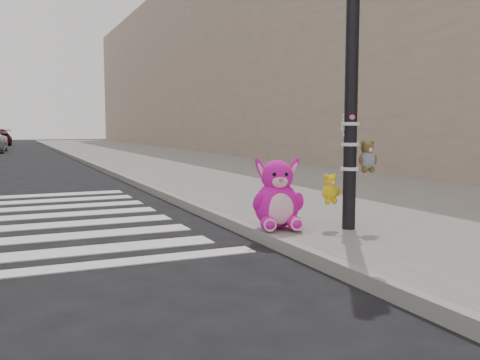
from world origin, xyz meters
name	(u,v)px	position (x,y,z in m)	size (l,w,h in m)	color
ground	(201,316)	(0.00, 0.00, 0.00)	(120.00, 120.00, 0.00)	black
sidewalk_near	(248,174)	(5.00, 10.00, 0.07)	(7.00, 80.00, 0.14)	slate
curb_edge	(126,179)	(1.55, 10.00, 0.07)	(0.12, 80.00, 0.15)	gray
bld_near	(265,52)	(10.50, 20.00, 5.00)	(5.00, 60.00, 10.00)	tan
signal_pole	(351,94)	(2.61, 1.81, 1.81)	(0.69, 0.48, 4.00)	black
pink_bunny	(277,199)	(1.79, 2.17, 0.51)	(0.70, 0.77, 0.91)	#E913B0
red_teddy	(269,217)	(1.80, 2.40, 0.24)	(0.14, 0.10, 0.20)	#A51018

